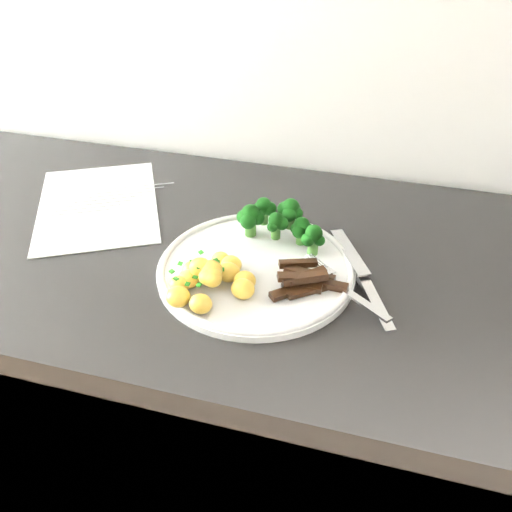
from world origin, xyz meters
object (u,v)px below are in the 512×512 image
Objects in this scene: fork at (347,289)px; knife at (367,288)px; broccoli at (280,220)px; counter at (235,424)px; potatoes at (212,275)px; beef_strips at (305,280)px; plate at (256,268)px; recipe_paper at (98,204)px.

knife is (0.03, 0.02, -0.01)m from fork.
knife is at bearing -29.98° from broccoli.
counter is 18.41× the size of potatoes.
knife is at bearing -11.74° from counter.
fork is at bearing -41.88° from broccoli.
potatoes reaches higher than beef_strips.
beef_strips is (0.08, -0.02, 0.01)m from plate.
counter is at bearing 153.54° from beef_strips.
beef_strips is (0.06, -0.10, -0.02)m from broccoli.
knife reaches higher than recipe_paper.
fork is (0.45, -0.14, 0.02)m from recipe_paper.
potatoes is at bearing -85.56° from counter.
broccoli reaches higher than plate.
counter is at bearing 168.26° from knife.
fork reaches higher than recipe_paper.
recipe_paper reaches higher than counter.
broccoli is at bearing -5.16° from recipe_paper.
beef_strips is at bearing -26.46° from counter.
plate is (0.32, -0.11, 0.01)m from recipe_paper.
recipe_paper is 0.34m from broccoli.
potatoes is 0.94× the size of fork.
plate is 1.36× the size of knife.
recipe_paper is 2.58× the size of fork.
counter is 0.50m from knife.
beef_strips is at bearing 14.60° from potatoes.
plate is at bearing -101.38° from broccoli.
plate is 0.16m from knife.
potatoes reaches higher than plate.
beef_strips is 0.06m from fork.
recipe_paper is (-0.26, 0.07, 0.44)m from counter.
beef_strips reaches higher than fork.
counter is 17.36× the size of fork.
fork is at bearing -2.69° from beef_strips.
beef_strips is (0.39, -0.13, 0.02)m from recipe_paper.
fork is (0.14, -0.03, 0.01)m from plate.
counter is 10.98× the size of knife.
broccoli is (0.07, 0.04, 0.48)m from counter.
recipe_paper is at bearing 160.74° from plate.
plate is 0.08m from potatoes.
recipe_paper is 0.47m from fork.
potatoes is 0.22m from knife.
fork is at bearing -16.83° from recipe_paper.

